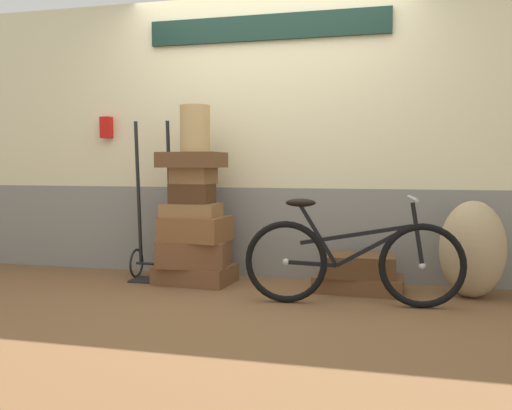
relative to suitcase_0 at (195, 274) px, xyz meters
The scene contains 15 objects.
ground 0.68m from the suitcase_0, 35.45° to the right, with size 10.10×5.20×0.06m, color brown.
station_building 1.38m from the suitcase_0, 39.51° to the left, with size 8.10×0.74×2.50m.
suitcase_0 is the anchor object (origin of this frame).
suitcase_1 0.19m from the suitcase_0, 81.98° to the right, with size 0.57×0.43×0.22m, color brown.
suitcase_2 0.40m from the suitcase_0, 59.78° to the right, with size 0.54×0.41×0.21m, color brown.
suitcase_3 0.56m from the suitcase_0, 105.94° to the right, with size 0.47×0.31×0.11m, color olive.
suitcase_4 0.69m from the suitcase_0, 130.11° to the right, with size 0.34×0.24×0.16m, color #4C2D19.
suitcase_5 0.84m from the suitcase_0, 167.35° to the right, with size 0.33×0.27×0.14m, color olive.
suitcase_6 0.98m from the suitcase_0, 104.88° to the right, with size 0.51×0.39×0.13m, color brown.
suitcase_7 1.38m from the suitcase_0, ahead, with size 0.69×0.38×0.13m, color brown.
suitcase_8 1.38m from the suitcase_0, ahead, with size 0.56×0.36×0.17m, color brown.
wicker_basket 1.24m from the suitcase_0, 54.47° to the right, with size 0.25×0.25×0.39m, color tan.
luggage_trolley 0.49m from the suitcase_0, behind, with size 0.38×0.35×1.39m.
burlap_sack 2.25m from the suitcase_0, ahead, with size 0.48×0.41×0.74m, color tan.
bicycle 1.45m from the suitcase_0, 18.10° to the right, with size 1.57×0.46×0.79m.
Camera 1 is at (1.05, -3.91, 1.01)m, focal length 37.70 mm.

